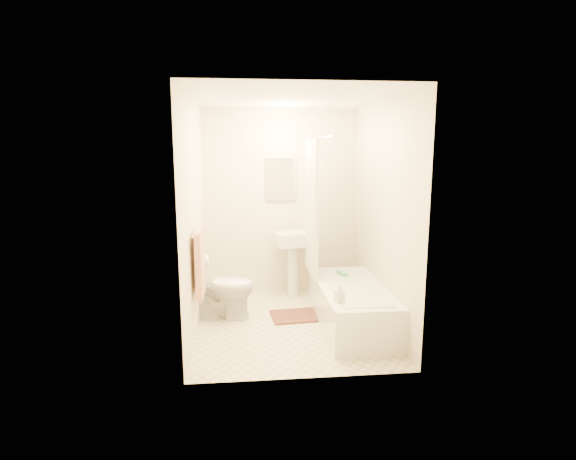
{
  "coord_description": "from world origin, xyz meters",
  "views": [
    {
      "loc": [
        -0.5,
        -4.64,
        1.9
      ],
      "look_at": [
        0.0,
        0.25,
        1.0
      ],
      "focal_mm": 28.0,
      "sensor_mm": 36.0,
      "label": 1
    }
  ],
  "objects": [
    {
      "name": "shower_curtain",
      "position": [
        0.3,
        0.5,
        1.22
      ],
      "size": [
        0.04,
        0.8,
        1.55
      ],
      "primitive_type": "cube",
      "color": "silver",
      "rests_on": "curtain_rod"
    },
    {
      "name": "wall_right",
      "position": [
        1.0,
        0.0,
        1.2
      ],
      "size": [
        0.02,
        2.4,
        2.4
      ],
      "primitive_type": "cube",
      "color": "beige",
      "rests_on": "ground"
    },
    {
      "name": "soap_bottle",
      "position": [
        0.41,
        -0.6,
        0.53
      ],
      "size": [
        0.1,
        0.1,
        0.17
      ],
      "primitive_type": "imported",
      "rotation": [
        0.0,
        0.0,
        0.32
      ],
      "color": "white",
      "rests_on": "bathtub"
    },
    {
      "name": "wall_back",
      "position": [
        0.0,
        1.2,
        1.2
      ],
      "size": [
        2.0,
        0.02,
        2.4
      ],
      "primitive_type": "cube",
      "color": "beige",
      "rests_on": "ground"
    },
    {
      "name": "wall_left",
      "position": [
        -1.0,
        0.0,
        1.2
      ],
      "size": [
        0.02,
        2.4,
        2.4
      ],
      "primitive_type": "cube",
      "color": "beige",
      "rests_on": "ground"
    },
    {
      "name": "curtain_rod",
      "position": [
        0.3,
        0.1,
        2.0
      ],
      "size": [
        0.03,
        1.7,
        0.03
      ],
      "primitive_type": "cylinder",
      "rotation": [
        1.57,
        0.0,
        0.0
      ],
      "color": "silver",
      "rests_on": "wall_back"
    },
    {
      "name": "floor",
      "position": [
        0.0,
        0.0,
        0.0
      ],
      "size": [
        2.4,
        2.4,
        0.0
      ],
      "primitive_type": "plane",
      "color": "beige",
      "rests_on": "ground"
    },
    {
      "name": "bath_mat",
      "position": [
        0.1,
        0.2,
        0.01
      ],
      "size": [
        0.62,
        0.49,
        0.02
      ],
      "primitive_type": "cube",
      "rotation": [
        0.0,
        0.0,
        0.1
      ],
      "color": "#4A261A",
      "rests_on": "floor"
    },
    {
      "name": "towel_bar",
      "position": [
        -0.96,
        -0.25,
        1.1
      ],
      "size": [
        0.02,
        0.6,
        0.02
      ],
      "primitive_type": "cylinder",
      "rotation": [
        1.57,
        0.0,
        0.0
      ],
      "color": "silver",
      "rests_on": "wall_left"
    },
    {
      "name": "sink",
      "position": [
        0.15,
        0.95,
        0.46
      ],
      "size": [
        0.52,
        0.45,
        0.92
      ],
      "primitive_type": null,
      "rotation": [
        0.0,
        0.0,
        0.16
      ],
      "color": "silver",
      "rests_on": "floor"
    },
    {
      "name": "scrub_brush",
      "position": [
        0.64,
        0.31,
        0.46
      ],
      "size": [
        0.1,
        0.21,
        0.04
      ],
      "primitive_type": "cube",
      "rotation": [
        0.0,
        0.0,
        0.2
      ],
      "color": "#41AD68",
      "rests_on": "bathtub"
    },
    {
      "name": "toilet",
      "position": [
        -0.75,
        0.27,
        0.36
      ],
      "size": [
        0.76,
        0.46,
        0.71
      ],
      "primitive_type": "imported",
      "rotation": [
        0.0,
        0.0,
        1.49
      ],
      "color": "white",
      "rests_on": "floor"
    },
    {
      "name": "towel",
      "position": [
        -0.93,
        -0.25,
        0.78
      ],
      "size": [
        0.06,
        0.45,
        0.66
      ],
      "primitive_type": "cube",
      "color": "#CC7266",
      "rests_on": "towel_bar"
    },
    {
      "name": "bathtub",
      "position": [
        0.66,
        -0.11,
        0.22
      ],
      "size": [
        0.69,
        1.57,
        0.44
      ],
      "primitive_type": null,
      "color": "white",
      "rests_on": "floor"
    },
    {
      "name": "mirror",
      "position": [
        0.0,
        1.18,
        1.5
      ],
      "size": [
        0.4,
        0.03,
        0.55
      ],
      "primitive_type": "cube",
      "color": "white",
      "rests_on": "wall_back"
    },
    {
      "name": "ceiling",
      "position": [
        0.0,
        0.0,
        2.4
      ],
      "size": [
        2.4,
        2.4,
        0.0
      ],
      "primitive_type": "plane",
      "color": "white",
      "rests_on": "ground"
    },
    {
      "name": "toilet_paper",
      "position": [
        -0.93,
        0.12,
        0.7
      ],
      "size": [
        0.11,
        0.12,
        0.12
      ],
      "primitive_type": "cylinder",
      "rotation": [
        0.0,
        1.57,
        0.0
      ],
      "color": "white",
      "rests_on": "wall_left"
    }
  ]
}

